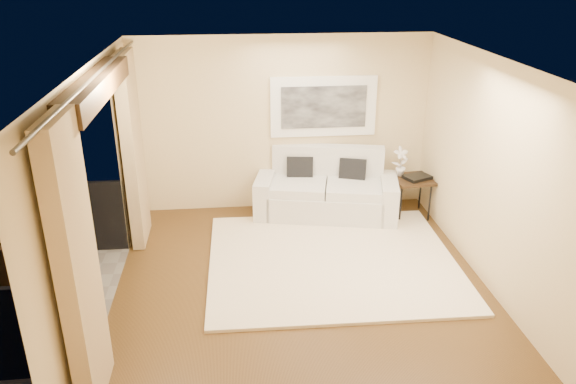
{
  "coord_description": "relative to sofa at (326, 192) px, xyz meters",
  "views": [
    {
      "loc": [
        -0.78,
        -5.79,
        3.73
      ],
      "look_at": [
        -0.12,
        0.54,
        1.05
      ],
      "focal_mm": 35.0,
      "sensor_mm": 36.0,
      "label": 1
    }
  ],
  "objects": [
    {
      "name": "floor",
      "position": [
        -0.64,
        -2.1,
        -0.36
      ],
      "size": [
        5.0,
        5.0,
        0.0
      ],
      "primitive_type": "plane",
      "color": "#533718",
      "rests_on": "ground"
    },
    {
      "name": "room_shell",
      "position": [
        -2.77,
        -2.1,
        2.16
      ],
      "size": [
        5.0,
        6.4,
        5.0
      ],
      "color": "white",
      "rests_on": "ground"
    },
    {
      "name": "balcony",
      "position": [
        -3.95,
        -2.1,
        -0.19
      ],
      "size": [
        1.81,
        2.6,
        1.17
      ],
      "color": "#605B56",
      "rests_on": "ground"
    },
    {
      "name": "curtains",
      "position": [
        -2.75,
        -2.1,
        0.97
      ],
      "size": [
        0.16,
        4.8,
        2.64
      ],
      "color": "tan",
      "rests_on": "ground"
    },
    {
      "name": "artwork",
      "position": [
        -0.02,
        0.37,
        1.26
      ],
      "size": [
        1.62,
        0.07,
        0.92
      ],
      "color": "white",
      "rests_on": "room_shell"
    },
    {
      "name": "rug",
      "position": [
        -0.17,
        -1.5,
        -0.34
      ],
      "size": [
        3.26,
        2.85,
        0.04
      ],
      "primitive_type": "cube",
      "rotation": [
        0.0,
        0.0,
        -0.02
      ],
      "color": "#FAE8C9",
      "rests_on": "floor"
    },
    {
      "name": "sofa",
      "position": [
        0.0,
        0.0,
        0.0
      ],
      "size": [
        2.28,
        1.34,
        1.03
      ],
      "rotation": [
        0.0,
        0.0,
        -0.21
      ],
      "color": "silver",
      "rests_on": "floor"
    },
    {
      "name": "side_table",
      "position": [
        1.29,
        -0.18,
        0.19
      ],
      "size": [
        0.62,
        0.62,
        0.61
      ],
      "rotation": [
        0.0,
        0.0,
        0.1
      ],
      "color": "#332011",
      "rests_on": "floor"
    },
    {
      "name": "tray",
      "position": [
        1.35,
        -0.21,
        0.28
      ],
      "size": [
        0.46,
        0.41,
        0.05
      ],
      "primitive_type": "cube",
      "rotation": [
        0.0,
        0.0,
        0.4
      ],
      "color": "black",
      "rests_on": "side_table"
    },
    {
      "name": "orchid",
      "position": [
        1.12,
        -0.07,
        0.48
      ],
      "size": [
        0.28,
        0.22,
        0.47
      ],
      "primitive_type": "imported",
      "rotation": [
        0.0,
        0.0,
        0.23
      ],
      "color": "white",
      "rests_on": "side_table"
    },
    {
      "name": "bistro_table",
      "position": [
        -3.68,
        -1.81,
        0.32
      ],
      "size": [
        0.83,
        0.83,
        0.77
      ],
      "rotation": [
        0.0,
        0.0,
        -0.34
      ],
      "color": "#332011",
      "rests_on": "balcony"
    },
    {
      "name": "balcony_chair_far",
      "position": [
        -4.3,
        -1.42,
        0.21
      ],
      "size": [
        0.53,
        0.53,
        0.98
      ],
      "rotation": [
        0.0,
        0.0,
        2.85
      ],
      "color": "#332011",
      "rests_on": "balcony"
    },
    {
      "name": "ice_bucket",
      "position": [
        -3.84,
        -1.74,
        0.5
      ],
      "size": [
        0.18,
        0.18,
        0.2
      ],
      "primitive_type": "cylinder",
      "color": "silver",
      "rests_on": "bistro_table"
    },
    {
      "name": "candle",
      "position": [
        -3.64,
        -1.63,
        0.44
      ],
      "size": [
        0.06,
        0.06,
        0.07
      ],
      "primitive_type": "cylinder",
      "color": "red",
      "rests_on": "bistro_table"
    },
    {
      "name": "vase",
      "position": [
        -3.75,
        -2.0,
        0.49
      ],
      "size": [
        0.04,
        0.04,
        0.18
      ],
      "primitive_type": "cylinder",
      "color": "white",
      "rests_on": "bistro_table"
    },
    {
      "name": "glass_a",
      "position": [
        -3.58,
        -1.91,
        0.46
      ],
      "size": [
        0.06,
        0.06,
        0.12
      ],
      "primitive_type": "cylinder",
      "color": "silver",
      "rests_on": "bistro_table"
    },
    {
      "name": "glass_b",
      "position": [
        -3.53,
        -1.82,
        0.46
      ],
      "size": [
        0.06,
        0.06,
        0.12
      ],
      "primitive_type": "cylinder",
      "color": "white",
      "rests_on": "bistro_table"
    }
  ]
}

